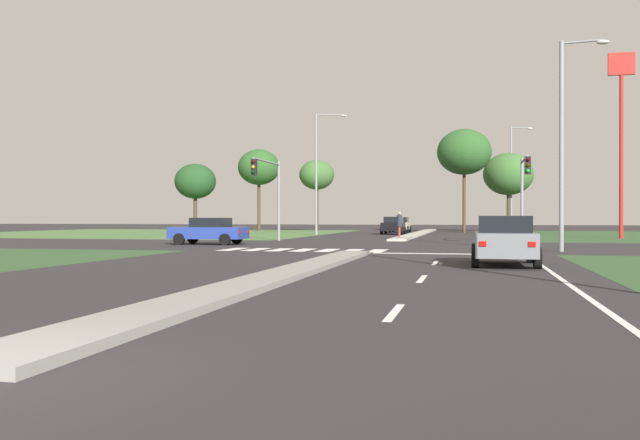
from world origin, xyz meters
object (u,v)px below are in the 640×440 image
object	(u,v)px
car_beige_near	(400,225)
street_lamp_second	(565,135)
pedestrian_at_median	(399,222)
treeline_near	(195,182)
treeline_fourth	(464,152)
street_lamp_fourth	(513,174)
treeline_third	(317,175)
car_blue_second	(209,231)
treeline_fifth	(508,174)
car_black_fourth	(393,225)
fastfood_pole_sign	(621,105)
treeline_second	(259,167)
traffic_signal_far_left	(269,183)
traffic_signal_far_right	(524,182)
car_grey_third	(504,240)
street_lamp_third	(319,167)

from	to	relation	value
car_beige_near	street_lamp_second	world-z (taller)	street_lamp_second
car_beige_near	pedestrian_at_median	world-z (taller)	pedestrian_at_median
treeline_near	treeline_fourth	distance (m)	29.65
street_lamp_second	street_lamp_fourth	size ratio (longest dim) A/B	0.86
street_lamp_fourth	treeline_fourth	size ratio (longest dim) A/B	1.07
car_beige_near	treeline_third	xyz separation A→B (m)	(-9.68, 4.56, 5.37)
car_blue_second	treeline_fifth	bearing A→B (deg)	-26.37
car_black_fourth	fastfood_pole_sign	world-z (taller)	fastfood_pole_sign
street_lamp_fourth	treeline_fifth	world-z (taller)	street_lamp_fourth
fastfood_pole_sign	street_lamp_second	bearing A→B (deg)	-107.40
treeline_second	traffic_signal_far_left	bearing A→B (deg)	-70.84
car_beige_near	car_blue_second	world-z (taller)	car_beige_near
car_blue_second	treeline_second	bearing A→B (deg)	13.73
traffic_signal_far_right	fastfood_pole_sign	world-z (taller)	fastfood_pole_sign
treeline_fifth	street_lamp_second	bearing A→B (deg)	-89.37
car_black_fourth	traffic_signal_far_right	xyz separation A→B (m)	(9.81, -19.71, 2.73)
treeline_fifth	treeline_fourth	bearing A→B (deg)	-132.11
car_black_fourth	treeline_near	xyz separation A→B (m)	(-23.29, 10.02, 4.70)
traffic_signal_far_right	pedestrian_at_median	bearing A→B (deg)	140.56
treeline_fourth	street_lamp_fourth	bearing A→B (deg)	46.15
car_beige_near	treeline_fifth	world-z (taller)	treeline_fifth
traffic_signal_far_left	treeline_third	bearing A→B (deg)	97.93
traffic_signal_far_right	treeline_fourth	xyz separation A→B (m)	(-3.71, 26.60, 4.33)
fastfood_pole_sign	treeline_third	distance (m)	34.15
car_blue_second	car_beige_near	bearing A→B (deg)	-12.78
street_lamp_fourth	treeline_fourth	xyz separation A→B (m)	(-4.83, -5.03, 1.90)
traffic_signal_far_left	street_lamp_fourth	size ratio (longest dim) A/B	0.50
traffic_signal_far_right	car_blue_second	bearing A→B (deg)	-164.31
car_beige_near	car_grey_third	world-z (taller)	car_grey_third
traffic_signal_far_right	street_lamp_third	world-z (taller)	street_lamp_third
car_blue_second	car_grey_third	xyz separation A→B (m)	(15.43, -13.26, 0.04)
street_lamp_second	car_grey_third	bearing A→B (deg)	-107.96
car_grey_third	traffic_signal_far_left	world-z (taller)	traffic_signal_far_left
car_blue_second	street_lamp_third	bearing A→B (deg)	-3.70
treeline_third	traffic_signal_far_left	bearing A→B (deg)	-82.07
street_lamp_second	fastfood_pole_sign	size ratio (longest dim) A/B	0.70
street_lamp_third	fastfood_pole_sign	bearing A→B (deg)	-12.09
street_lamp_fourth	fastfood_pole_sign	xyz separation A→B (m)	(6.39, -20.04, 3.62)
street_lamp_second	treeline_fourth	size ratio (longest dim) A/B	0.92
street_lamp_third	fastfood_pole_sign	xyz separation A→B (m)	(23.45, -5.02, 3.73)
car_beige_near	treeline_fourth	xyz separation A→B (m)	(6.31, -0.78, 7.07)
pedestrian_at_median	treeline_second	world-z (taller)	treeline_second
treeline_fourth	car_grey_third	bearing A→B (deg)	-87.69
car_beige_near	fastfood_pole_sign	distance (m)	25.18
fastfood_pole_sign	treeline_second	distance (m)	39.06
pedestrian_at_median	treeline_third	world-z (taller)	treeline_third
treeline_second	treeline_fourth	size ratio (longest dim) A/B	0.90
car_black_fourth	treeline_second	world-z (taller)	treeline_second
car_blue_second	street_lamp_second	world-z (taller)	street_lamp_second
treeline_second	car_blue_second	bearing A→B (deg)	-76.27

